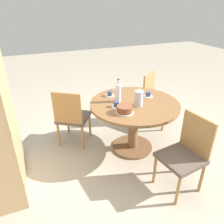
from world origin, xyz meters
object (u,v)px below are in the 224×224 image
at_px(coffee_pot, 139,98).
at_px(cup_a, 148,95).
at_px(cup_c, 116,105).
at_px(cake_main, 125,109).
at_px(cup_b, 110,94).
at_px(chair_c, 185,153).
at_px(chair_b, 72,116).
at_px(water_bottle, 118,93).
at_px(chair_a, 155,98).

distance_m(coffee_pot, cup_a, 0.34).
xyz_separation_m(cup_a, cup_c, (-0.12, 0.54, 0.00)).
relative_size(cake_main, cup_b, 1.76).
height_order(chair_c, cup_b, chair_c).
relative_size(chair_b, chair_c, 1.00).
height_order(chair_b, coffee_pot, coffee_pot).
height_order(coffee_pot, cup_b, coffee_pot).
distance_m(water_bottle, cake_main, 0.34).
relative_size(chair_a, cup_a, 6.92).
relative_size(chair_b, cup_c, 6.92).
distance_m(cake_main, cup_a, 0.60).
bearing_deg(chair_b, cup_c, 171.22).
bearing_deg(cake_main, chair_a, -51.84).
xyz_separation_m(coffee_pot, cup_b, (0.43, 0.22, -0.08)).
distance_m(water_bottle, cup_a, 0.46).
bearing_deg(cup_c, cup_b, -9.14).
relative_size(coffee_pot, cup_c, 1.90).
bearing_deg(cup_a, water_bottle, 87.81).
height_order(chair_c, cup_a, chair_c).
bearing_deg(chair_b, chair_c, 160.01).
relative_size(chair_b, cake_main, 3.94).
relative_size(chair_a, water_bottle, 2.77).
bearing_deg(coffee_pot, chair_a, -47.69).
height_order(cup_b, cup_c, same).
height_order(water_bottle, cup_c, water_bottle).
bearing_deg(chair_a, cake_main, -175.18).
bearing_deg(chair_c, cake_main, -154.65).
height_order(chair_b, cup_c, chair_b).
height_order(chair_b, cup_a, chair_b).
xyz_separation_m(chair_a, water_bottle, (-0.41, 0.88, 0.39)).
height_order(water_bottle, cup_a, water_bottle).
relative_size(cup_b, cup_c, 1.00).
xyz_separation_m(chair_a, chair_c, (-1.39, 0.51, 0.00)).
height_order(chair_c, cup_c, chair_c).
bearing_deg(chair_c, cup_c, -159.45).
bearing_deg(cup_a, cake_main, 121.10).
relative_size(chair_c, cake_main, 3.94).
bearing_deg(chair_c, coffee_pot, -174.68).
relative_size(chair_a, cup_b, 6.92).
height_order(cup_a, cup_c, same).
height_order(coffee_pot, cup_c, coffee_pot).
xyz_separation_m(chair_a, cup_a, (-0.43, 0.42, 0.29)).
bearing_deg(cup_a, chair_b, 72.22).
bearing_deg(cake_main, chair_b, 38.80).
height_order(chair_b, chair_c, same).
xyz_separation_m(water_bottle, cup_b, (0.21, 0.03, -0.10)).
xyz_separation_m(chair_a, cup_b, (-0.20, 0.91, 0.29)).
bearing_deg(cup_c, water_bottle, -32.68).
bearing_deg(water_bottle, cup_b, 8.67).
relative_size(coffee_pot, cake_main, 1.08).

